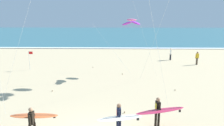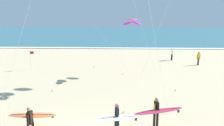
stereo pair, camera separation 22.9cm
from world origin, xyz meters
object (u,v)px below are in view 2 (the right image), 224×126
(surfer_trailing, at_px, (157,111))
(bystander_yellow_top, at_px, (198,58))
(surfer_lead, at_px, (117,118))
(lifeguard_flag, at_px, (31,58))
(bystander_white_top, at_px, (172,54))
(surfer_third, at_px, (31,118))
(kite_arc_rose_near, at_px, (132,22))

(surfer_trailing, relative_size, bystander_yellow_top, 1.63)
(surfer_lead, bearing_deg, bystander_yellow_top, 59.54)
(bystander_yellow_top, xyz_separation_m, lifeguard_flag, (-19.14, -2.96, 0.45))
(surfer_lead, xyz_separation_m, bystander_yellow_top, (9.53, 16.21, -0.23))
(surfer_trailing, distance_m, bystander_white_top, 18.73)
(surfer_trailing, relative_size, lifeguard_flag, 1.24)
(surfer_lead, height_order, bystander_yellow_top, surfer_lead)
(surfer_lead, distance_m, lifeguard_flag, 16.37)
(surfer_third, relative_size, bystander_white_top, 1.50)
(surfer_trailing, distance_m, kite_arc_rose_near, 11.71)
(surfer_lead, relative_size, bystander_white_top, 1.36)
(lifeguard_flag, bearing_deg, surfer_lead, -54.06)
(surfer_trailing, relative_size, bystander_white_top, 1.63)
(kite_arc_rose_near, height_order, bystander_yellow_top, kite_arc_rose_near)
(bystander_white_top, relative_size, bystander_yellow_top, 1.00)
(surfer_trailing, bearing_deg, surfer_lead, -157.71)
(surfer_trailing, xyz_separation_m, kite_arc_rose_near, (-0.83, 10.91, 4.19))
(bystander_yellow_top, distance_m, lifeguard_flag, 19.37)
(surfer_lead, bearing_deg, surfer_third, -177.25)
(kite_arc_rose_near, bearing_deg, bystander_white_top, 51.33)
(bystander_yellow_top, bearing_deg, bystander_white_top, 132.96)
(surfer_trailing, xyz_separation_m, bystander_yellow_top, (7.44, 15.35, -0.24))
(surfer_third, bearing_deg, surfer_trailing, 9.60)
(surfer_lead, xyz_separation_m, surfer_third, (-4.18, -0.20, 0.00))
(kite_arc_rose_near, bearing_deg, lifeguard_flag, 172.22)
(bystander_white_top, distance_m, lifeguard_flag, 17.56)
(bystander_white_top, xyz_separation_m, bystander_yellow_top, (2.53, -2.72, 0.00))
(surfer_lead, bearing_deg, bystander_white_top, 69.70)
(kite_arc_rose_near, distance_m, lifeguard_flag, 11.68)
(kite_arc_rose_near, relative_size, bystander_white_top, 3.49)
(surfer_lead, bearing_deg, surfer_trailing, 22.29)
(surfer_third, bearing_deg, surfer_lead, 2.75)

